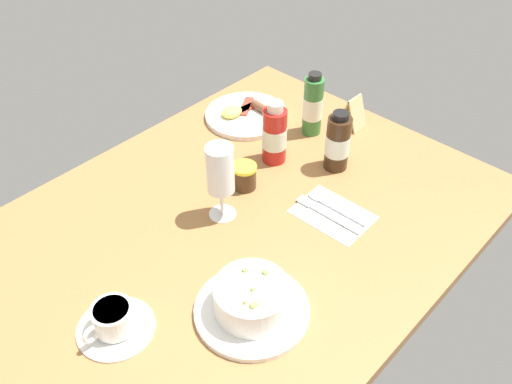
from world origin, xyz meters
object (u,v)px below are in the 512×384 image
object	(u,v)px
coffee_cup	(114,321)
sauce_bottle_brown	(338,143)
sauce_bottle_green	(313,106)
wine_glass	(220,173)
cutlery_setting	(331,212)
menu_card	(353,112)
jam_jar	(245,176)
breakfast_plate	(246,115)
porridge_bowl	(252,301)
sauce_bottle_red	(274,135)

from	to	relation	value
coffee_cup	sauce_bottle_brown	bearing A→B (deg)	-0.30
sauce_bottle_green	wine_glass	bearing A→B (deg)	-171.59
coffee_cup	wine_glass	bearing A→B (deg)	12.45
cutlery_setting	menu_card	distance (cm)	35.36
wine_glass	jam_jar	size ratio (longest dim) A/B	2.97
wine_glass	sauce_bottle_green	size ratio (longest dim) A/B	1.06
sauce_bottle_green	breakfast_plate	xyz separation A→B (cm)	(-6.79, 17.03, -6.94)
sauce_bottle_brown	menu_card	world-z (taller)	sauce_bottle_brown
sauce_bottle_green	breakfast_plate	world-z (taller)	sauce_bottle_green
porridge_bowl	breakfast_plate	world-z (taller)	porridge_bowl
coffee_cup	jam_jar	xyz separation A→B (cm)	(44.10, 10.42, 0.56)
wine_glass	coffee_cup	bearing A→B (deg)	-167.55
breakfast_plate	menu_card	xyz separation A→B (cm)	(16.23, -23.20, 3.34)
coffee_cup	jam_jar	size ratio (longest dim) A/B	2.31
cutlery_setting	wine_glass	distance (cm)	26.46
sauce_bottle_red	breakfast_plate	distance (cm)	20.77
porridge_bowl	jam_jar	distance (cm)	35.75
jam_jar	coffee_cup	bearing A→B (deg)	-166.71
wine_glass	sauce_bottle_brown	distance (cm)	31.74
cutlery_setting	porridge_bowl	bearing A→B (deg)	-170.04
jam_jar	breakfast_plate	distance (cm)	28.91
coffee_cup	sauce_bottle_green	bearing A→B (deg)	10.33
wine_glass	sauce_bottle_green	distance (cm)	38.47
cutlery_setting	wine_glass	size ratio (longest dim) A/B	0.94
wine_glass	sauce_bottle_red	distance (cm)	23.36
jam_jar	sauce_bottle_green	world-z (taller)	sauce_bottle_green
coffee_cup	sauce_bottle_brown	distance (cm)	64.61
wine_glass	sauce_bottle_green	bearing A→B (deg)	8.41
jam_jar	sauce_bottle_red	bearing A→B (deg)	8.85
porridge_bowl	wine_glass	world-z (taller)	wine_glass
cutlery_setting	breakfast_plate	size ratio (longest dim) A/B	0.76
menu_card	breakfast_plate	bearing A→B (deg)	124.98
porridge_bowl	menu_card	world-z (taller)	menu_card
coffee_cup	sauce_bottle_red	distance (cm)	58.01
wine_glass	menu_card	distance (cm)	47.89
cutlery_setting	wine_glass	bearing A→B (deg)	133.48
sauce_bottle_red	coffee_cup	bearing A→B (deg)	-167.67
porridge_bowl	menu_card	xyz separation A→B (cm)	(62.12, 22.21, 0.80)
porridge_bowl	jam_jar	size ratio (longest dim) A/B	3.51
porridge_bowl	wine_glass	distance (cm)	28.40
sauce_bottle_green	sauce_bottle_red	bearing A→B (deg)	-177.15
coffee_cup	sauce_bottle_brown	size ratio (longest dim) A/B	0.92
porridge_bowl	sauce_bottle_brown	bearing A→B (deg)	18.28
jam_jar	breakfast_plate	world-z (taller)	jam_jar
sauce_bottle_red	wine_glass	bearing A→B (deg)	-167.85
menu_card	jam_jar	bearing A→B (deg)	174.67
porridge_bowl	sauce_bottle_green	world-z (taller)	sauce_bottle_green
sauce_bottle_brown	breakfast_plate	xyz separation A→B (cm)	(0.68, 30.48, -6.07)
porridge_bowl	breakfast_plate	size ratio (longest dim) A/B	0.95
cutlery_setting	breakfast_plate	world-z (taller)	breakfast_plate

